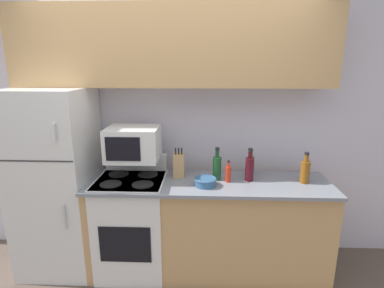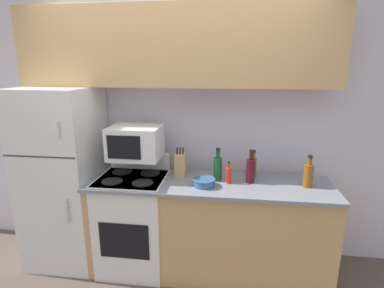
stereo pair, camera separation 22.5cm
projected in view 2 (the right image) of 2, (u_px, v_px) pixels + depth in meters
name	position (u px, v px, depth m)	size (l,w,h in m)	color
ground_plane	(168.00, 287.00, 2.68)	(12.00, 12.00, 0.00)	brown
wall_back	(180.00, 131.00, 3.04)	(8.00, 0.05, 2.55)	silver
lower_cabinets	(208.00, 227.00, 2.79)	(2.17, 0.60, 0.92)	tan
refrigerator	(65.00, 177.00, 2.92)	(0.67, 0.71, 1.73)	white
upper_cabinets	(175.00, 47.00, 2.65)	(2.84, 0.34, 0.70)	tan
stove	(134.00, 221.00, 2.86)	(0.62, 0.58, 1.09)	white
microwave	(136.00, 142.00, 2.74)	(0.46, 0.38, 0.30)	white
knife_block	(180.00, 165.00, 2.78)	(0.10, 0.09, 0.28)	tan
bowl	(204.00, 182.00, 2.56)	(0.19, 0.19, 0.07)	#335B84
bottle_wine_green	(218.00, 168.00, 2.68)	(0.08, 0.08, 0.30)	#194C23
bottle_wine_red	(251.00, 170.00, 2.63)	(0.08, 0.08, 0.30)	#470F19
bottle_hot_sauce	(229.00, 175.00, 2.62)	(0.05, 0.05, 0.20)	red
bottle_olive_oil	(253.00, 167.00, 2.76)	(0.06, 0.06, 0.26)	#5B6619
bottle_whiskey	(308.00, 174.00, 2.54)	(0.08, 0.08, 0.28)	brown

